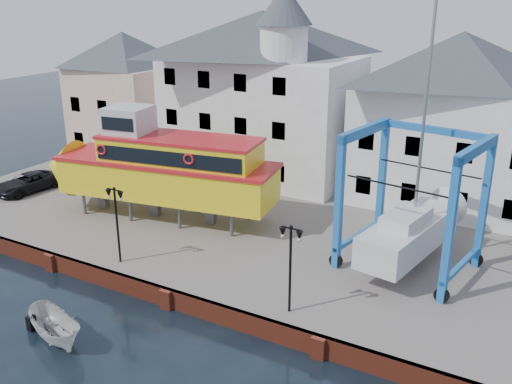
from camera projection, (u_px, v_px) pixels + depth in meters
The scene contains 12 objects.
ground at pixel (168, 308), 27.78m from camera, with size 140.00×140.00×0.00m, color black.
hardstanding at pixel (273, 222), 36.62m from camera, with size 44.00×22.00×1.00m, color #6B635E.
quay_wall at pixel (168, 298), 27.69m from camera, with size 44.00×0.47×1.00m.
building_pink at pixel (126, 94), 48.78m from camera, with size 8.00×7.00×10.30m.
building_white_main at pixel (263, 92), 42.62m from camera, with size 14.00×8.30×14.00m.
building_white_right at pixel (454, 120), 36.94m from camera, with size 12.00×8.00×11.20m.
lamp_post_left at pixel (116, 206), 29.20m from camera, with size 1.12×0.32×4.20m.
lamp_post_right at pixel (291, 247), 24.57m from camera, with size 1.12×0.32×4.20m.
tour_boat at pixel (153, 167), 35.33m from camera, with size 16.27×6.32×6.91m.
travel_lift at pixel (416, 221), 29.59m from camera, with size 7.06×9.26×13.61m.
van at pixel (27, 183), 40.50m from camera, with size 2.16×4.69×1.30m, color black.
motorboat_a at pixel (57, 340), 25.21m from camera, with size 1.46×3.88×1.50m, color silver.
Camera 1 is at (15.68, -18.97, 14.71)m, focal length 40.00 mm.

